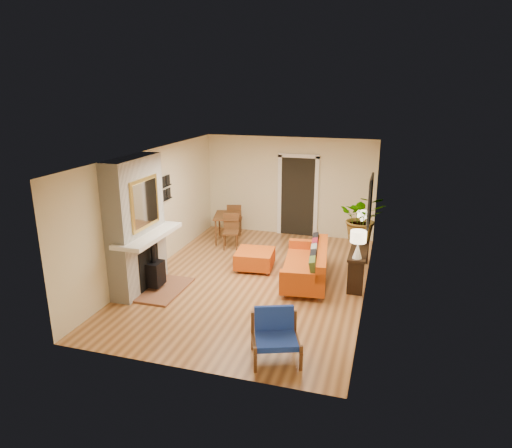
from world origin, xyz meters
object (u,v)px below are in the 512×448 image
object	(u,v)px
console_table	(360,252)
lamp_near	(358,241)
lamp_far	(363,221)
blue_chair	(275,332)
houseplant	(362,218)
ottoman	(255,258)
dining_table	(230,220)
sofa	(309,265)

from	to	relation	value
console_table	lamp_near	distance (m)	0.91
lamp_near	lamp_far	size ratio (longest dim) A/B	1.00
blue_chair	console_table	size ratio (longest dim) A/B	0.48
lamp_far	houseplant	distance (m)	0.40
blue_chair	houseplant	xyz separation A→B (m)	(0.94, 3.59, 0.84)
ottoman	blue_chair	size ratio (longest dim) A/B	0.99
ottoman	lamp_far	bearing A→B (deg)	19.44
dining_table	lamp_far	bearing A→B (deg)	-13.99
console_table	houseplant	size ratio (longest dim) A/B	1.84
ottoman	lamp_far	size ratio (longest dim) A/B	1.62
blue_chair	lamp_near	xyz separation A→B (m)	(0.95, 2.52, 0.67)
sofa	blue_chair	world-z (taller)	sofa
dining_table	ottoman	bearing A→B (deg)	-54.61
blue_chair	lamp_far	world-z (taller)	lamp_far
blue_chair	dining_table	world-z (taller)	dining_table
console_table	lamp_far	bearing A→B (deg)	90.00
blue_chair	houseplant	world-z (taller)	houseplant
lamp_far	houseplant	bearing A→B (deg)	-91.59
ottoman	dining_table	xyz separation A→B (m)	(-1.15, 1.62, 0.32)
lamp_near	ottoman	bearing A→B (deg)	163.78
sofa	ottoman	xyz separation A→B (m)	(-1.26, 0.32, -0.11)
sofa	ottoman	distance (m)	1.30
sofa	lamp_far	world-z (taller)	lamp_far
ottoman	blue_chair	distance (m)	3.41
dining_table	console_table	distance (m)	3.69
blue_chair	lamp_near	bearing A→B (deg)	69.35
sofa	dining_table	xyz separation A→B (m)	(-2.41, 1.95, 0.21)
console_table	houseplant	xyz separation A→B (m)	(-0.01, 0.30, 0.65)
blue_chair	houseplant	distance (m)	3.80
sofa	houseplant	world-z (taller)	houseplant
lamp_far	houseplant	xyz separation A→B (m)	(-0.01, -0.36, 0.16)
lamp_far	sofa	bearing A→B (deg)	-130.96
blue_chair	dining_table	distance (m)	5.37
console_table	blue_chair	bearing A→B (deg)	-106.11
console_table	lamp_near	world-z (taller)	lamp_near
dining_table	houseplant	xyz separation A→B (m)	(3.36, -1.20, 0.67)
sofa	dining_table	distance (m)	3.11
sofa	ottoman	world-z (taller)	sofa
ottoman	houseplant	bearing A→B (deg)	10.86
dining_table	console_table	size ratio (longest dim) A/B	0.87
sofa	lamp_far	distance (m)	1.63
blue_chair	console_table	distance (m)	3.42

